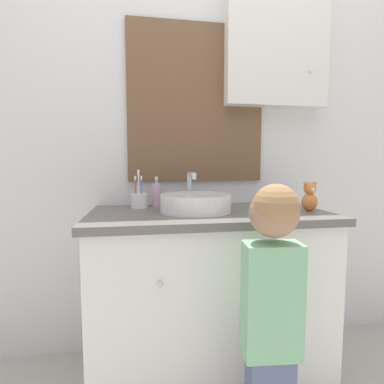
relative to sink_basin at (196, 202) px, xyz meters
name	(u,v)px	position (x,y,z in m)	size (l,w,h in m)	color
wall_back	(203,123)	(0.10, 0.31, 0.42)	(3.20, 0.18, 2.50)	silver
vanity_counter	(208,294)	(0.06, -0.01, -0.46)	(1.13, 0.59, 0.83)	silver
sink_basin	(196,202)	(0.00, 0.00, 0.00)	(0.34, 0.39, 0.19)	white
toothbrush_holder	(139,200)	(-0.27, 0.17, 0.00)	(0.08, 0.08, 0.20)	silver
soap_dispenser	(156,195)	(-0.18, 0.20, 0.02)	(0.05, 0.05, 0.16)	#CCA3BC
child_figure	(272,295)	(0.19, -0.46, -0.27)	(0.23, 0.47, 1.00)	slate
teddy_bear	(310,197)	(0.55, -0.07, 0.02)	(0.08, 0.07, 0.14)	orange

